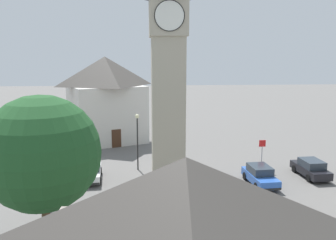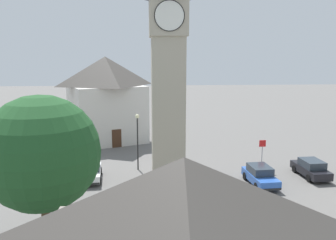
{
  "view_description": "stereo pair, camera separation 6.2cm",
  "coord_description": "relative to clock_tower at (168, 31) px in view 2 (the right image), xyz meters",
  "views": [
    {
      "loc": [
        -1.98,
        -26.43,
        10.21
      ],
      "look_at": [
        0.0,
        0.0,
        5.39
      ],
      "focal_mm": 37.25,
      "sensor_mm": 36.0,
      "label": 1
    },
    {
      "loc": [
        -1.92,
        -26.43,
        10.21
      ],
      "look_at": [
        0.0,
        0.0,
        5.39
      ],
      "focal_mm": 37.25,
      "sensor_mm": 36.0,
      "label": 2
    }
  ],
  "objects": [
    {
      "name": "lamp_post",
      "position": [
        -2.44,
        4.36,
        -8.68
      ],
      "size": [
        0.36,
        0.36,
        5.15
      ],
      "color": "black",
      "rests_on": "ground"
    },
    {
      "name": "building_shop_left",
      "position": [
        -6.37,
        16.1,
        -6.88
      ],
      "size": [
        10.9,
        10.61,
        10.26
      ],
      "color": "beige",
      "rests_on": "ground"
    },
    {
      "name": "tree",
      "position": [
        -7.05,
        -9.06,
        -6.7
      ],
      "size": [
        5.95,
        5.95,
        8.4
      ],
      "color": "brown",
      "rests_on": "ground"
    },
    {
      "name": "pedestrian",
      "position": [
        -8.41,
        -3.43,
        -11.11
      ],
      "size": [
        0.31,
        0.54,
        1.69
      ],
      "color": "#706656",
      "rests_on": "ground"
    },
    {
      "name": "car_silver_kerb",
      "position": [
        -12.25,
        3.85,
        -11.36
      ],
      "size": [
        2.8,
        4.44,
        1.53
      ],
      "color": "gold",
      "rests_on": "ground"
    },
    {
      "name": "clock_tower",
      "position": [
        0.0,
        0.0,
        0.0
      ],
      "size": [
        3.75,
        3.75,
        20.72
      ],
      "color": "gray",
      "rests_on": "ground"
    },
    {
      "name": "car_blue_kerb",
      "position": [
        -6.42,
        1.99,
        -11.36
      ],
      "size": [
        2.07,
        4.26,
        1.53
      ],
      "color": "white",
      "rests_on": "ground"
    },
    {
      "name": "road_sign",
      "position": [
        8.82,
        3.42,
        -10.22
      ],
      "size": [
        0.6,
        0.07,
        2.8
      ],
      "color": "gray",
      "rests_on": "ground"
    },
    {
      "name": "car_white_side",
      "position": [
        12.43,
        1.32,
        -11.36
      ],
      "size": [
        1.98,
        4.21,
        1.53
      ],
      "color": "black",
      "rests_on": "ground"
    },
    {
      "name": "car_red_corner",
      "position": [
        7.47,
        -0.14,
        -11.36
      ],
      "size": [
        2.03,
        4.23,
        1.53
      ],
      "color": "#2D5BB7",
      "rests_on": "ground"
    },
    {
      "name": "ground_plane",
      "position": [
        -0.0,
        -0.0,
        -12.12
      ],
      "size": [
        200.0,
        200.0,
        0.0
      ],
      "primitive_type": "plane",
      "color": "#605E5B"
    }
  ]
}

